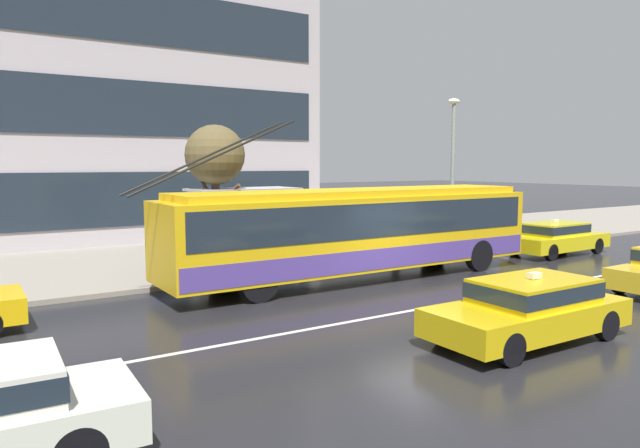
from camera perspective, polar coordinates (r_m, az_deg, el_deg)
name	(u,v)px	position (r m, az deg, el deg)	size (l,w,h in m)	color
ground_plane	(417,295)	(16.19, 9.52, -6.89)	(160.00, 160.00, 0.00)	#222226
sidewalk_slab	(261,250)	(23.74, -5.81, -2.57)	(80.00, 10.00, 0.14)	gray
lane_centre_line	(449,304)	(15.35, 12.57, -7.65)	(72.00, 0.14, 0.01)	silver
trolleybus	(358,229)	(17.97, 3.81, -0.54)	(13.31, 2.56, 4.77)	gold
taxi_ahead_of_bus	(556,237)	(24.71, 22.18, -1.16)	(4.62, 1.87, 1.39)	yellow
taxi_oncoming_near	(530,307)	(12.54, 19.92, -7.65)	(4.42, 1.87, 1.39)	gold
bus_shelter	(241,207)	(19.95, -7.79, 1.66)	(3.64, 1.74, 2.61)	gray
pedestrian_at_shelter	(158,237)	(19.59, -15.62, -1.28)	(0.44, 0.44, 1.75)	black
pedestrian_approaching_curb	(399,211)	(23.60, 7.73, 1.30)	(1.36, 1.36, 1.92)	black
street_lamp	(453,159)	(24.49, 12.93, 6.27)	(0.60, 0.32, 6.07)	gray
street_tree_bare	(215,157)	(19.19, -10.29, 6.50)	(1.94, 2.02, 4.69)	brown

